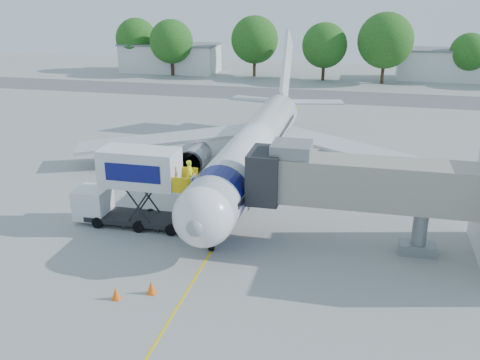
% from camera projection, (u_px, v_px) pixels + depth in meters
% --- Properties ---
extents(ground, '(160.00, 160.00, 0.00)m').
position_uv_depth(ground, '(245.00, 196.00, 42.16)').
color(ground, '#9B9B98').
rests_on(ground, ground).
extents(guidance_line, '(0.15, 70.00, 0.01)m').
position_uv_depth(guidance_line, '(245.00, 196.00, 42.16)').
color(guidance_line, yellow).
rests_on(guidance_line, ground).
extents(taxiway_strip, '(120.00, 10.00, 0.01)m').
position_uv_depth(taxiway_strip, '(305.00, 96.00, 80.59)').
color(taxiway_strip, '#59595B').
rests_on(taxiway_strip, ground).
extents(aircraft, '(34.17, 37.73, 11.35)m').
position_uv_depth(aircraft, '(256.00, 146.00, 44.92)').
color(aircraft, white).
rests_on(aircraft, ground).
extents(jet_bridge, '(13.90, 3.20, 6.60)m').
position_uv_depth(jet_bridge, '(348.00, 182.00, 32.57)').
color(jet_bridge, gray).
rests_on(jet_bridge, ground).
extents(catering_hiloader, '(8.57, 2.44, 5.50)m').
position_uv_depth(catering_hiloader, '(132.00, 188.00, 36.14)').
color(catering_hiloader, black).
rests_on(catering_hiloader, ground).
extents(ground_tug, '(3.50, 2.03, 1.34)m').
position_uv_depth(ground_tug, '(174.00, 341.00, 23.80)').
color(ground_tug, silver).
rests_on(ground_tug, ground).
extents(safety_cone_a, '(0.49, 0.49, 0.78)m').
position_uv_depth(safety_cone_a, '(151.00, 287.00, 28.69)').
color(safety_cone_a, '#FF5F0D').
rests_on(safety_cone_a, ground).
extents(safety_cone_b, '(0.46, 0.46, 0.72)m').
position_uv_depth(safety_cone_b, '(116.00, 293.00, 28.17)').
color(safety_cone_b, '#FF5F0D').
rests_on(safety_cone_b, ground).
extents(outbuilding_left, '(18.40, 8.40, 5.30)m').
position_uv_depth(outbuilding_left, '(170.00, 58.00, 102.11)').
color(outbuilding_left, silver).
rests_on(outbuilding_left, ground).
extents(outbuilding_right, '(16.40, 7.40, 5.30)m').
position_uv_depth(outbuilding_right, '(445.00, 64.00, 93.30)').
color(outbuilding_right, silver).
rests_on(outbuilding_right, ground).
extents(tree_a, '(7.80, 7.80, 9.95)m').
position_uv_depth(tree_a, '(136.00, 39.00, 101.93)').
color(tree_a, '#382314').
rests_on(tree_a, ground).
extents(tree_b, '(7.87, 7.87, 10.03)m').
position_uv_depth(tree_b, '(171.00, 41.00, 96.69)').
color(tree_b, '#382314').
rests_on(tree_b, ground).
extents(tree_c, '(8.42, 8.42, 10.73)m').
position_uv_depth(tree_c, '(255.00, 40.00, 95.36)').
color(tree_c, '#382314').
rests_on(tree_c, ground).
extents(tree_d, '(7.72, 7.72, 9.84)m').
position_uv_depth(tree_d, '(325.00, 45.00, 91.51)').
color(tree_d, '#382314').
rests_on(tree_d, ground).
extents(tree_e, '(9.15, 9.15, 11.67)m').
position_uv_depth(tree_e, '(385.00, 41.00, 88.12)').
color(tree_e, '#382314').
rests_on(tree_e, ground).
extents(tree_f, '(6.48, 6.48, 8.27)m').
position_uv_depth(tree_f, '(469.00, 52.00, 89.94)').
color(tree_f, '#382314').
rests_on(tree_f, ground).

